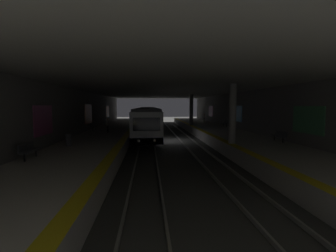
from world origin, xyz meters
TOP-DOWN VIEW (x-y plane):
  - ground_plane at (0.00, 0.00)m, footprint 120.00×120.00m
  - track_left at (0.00, -2.20)m, footprint 60.00×1.53m
  - track_right at (0.00, 2.20)m, footprint 60.00×1.53m
  - platform_left at (0.00, -6.55)m, footprint 60.00×5.30m
  - platform_right at (0.00, 6.55)m, footprint 60.00×5.30m
  - wall_left at (0.01, -9.45)m, footprint 60.00×0.56m
  - wall_right at (0.02, 9.45)m, footprint 60.00×0.56m
  - ceiling_slab at (0.00, 0.00)m, footprint 60.00×19.40m
  - pillar_near at (-9.16, -4.35)m, footprint 0.56×0.56m
  - pillar_far at (9.34, -4.35)m, footprint 0.56×0.56m
  - metro_train at (10.44, 2.20)m, footprint 35.14×2.83m
  - bench_left_near at (-8.43, -8.53)m, footprint 1.70×0.47m
  - bench_left_mid at (5.92, -8.53)m, footprint 1.70×0.47m
  - bench_right_near at (-13.84, 8.53)m, footprint 1.70×0.47m
  - bench_right_mid at (2.24, 8.53)m, footprint 1.70×0.47m
  - bench_right_far at (10.29, 8.53)m, footprint 1.70×0.47m
  - person_waiting_near at (-0.49, 6.42)m, footprint 0.60×0.22m
  - person_walking_mid at (14.84, -7.54)m, footprint 0.60×0.22m
  - backpack_on_floor at (-7.25, 8.32)m, footprint 0.30×0.20m
  - trash_bin at (-9.33, 7.80)m, footprint 0.44×0.44m

SIDE VIEW (x-z plane):
  - ground_plane at x=0.00m, z-range 0.00..0.00m
  - track_left at x=0.00m, z-range 0.00..0.16m
  - track_right at x=0.00m, z-range 0.00..0.16m
  - platform_left at x=0.00m, z-range 0.00..1.05m
  - platform_right at x=0.00m, z-range 0.00..1.05m
  - backpack_on_floor at x=-7.25m, z-range 1.05..1.45m
  - trash_bin at x=-9.33m, z-range 1.05..1.90m
  - bench_left_near at x=-8.43m, z-range 1.14..2.00m
  - bench_left_mid at x=5.92m, z-range 1.14..2.00m
  - bench_right_near at x=-13.84m, z-range 1.14..2.00m
  - bench_right_mid at x=2.24m, z-range 1.14..2.00m
  - bench_right_far at x=10.29m, z-range 1.14..2.00m
  - person_waiting_near at x=-0.49m, z-range 1.11..2.64m
  - person_walking_mid at x=14.84m, z-range 1.11..2.70m
  - metro_train at x=10.44m, z-range 0.28..3.77m
  - wall_left at x=0.01m, z-range 0.00..5.60m
  - wall_right at x=0.02m, z-range 0.00..5.60m
  - pillar_near at x=-9.16m, z-range 1.05..5.60m
  - pillar_far at x=9.34m, z-range 1.05..5.60m
  - ceiling_slab at x=0.00m, z-range 5.60..6.00m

